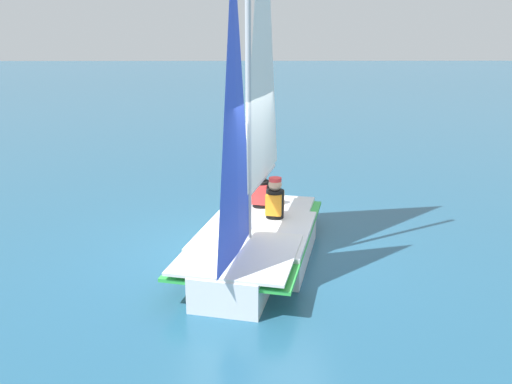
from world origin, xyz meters
TOP-DOWN VIEW (x-y plane):
  - ground_plane at (0.00, 0.00)m, footprint 260.00×260.00m
  - sailboat_main at (-0.03, 0.01)m, footprint 4.08×2.56m
  - sailor_helm at (-0.54, 0.33)m, footprint 0.39×0.36m
  - sailor_crew at (-1.15, 0.12)m, footprint 0.39×0.36m

SIDE VIEW (x-z plane):
  - ground_plane at x=0.00m, z-range 0.00..0.00m
  - sailor_helm at x=-0.54m, z-range 0.05..1.21m
  - sailor_crew at x=-1.15m, z-range 0.05..1.21m
  - sailboat_main at x=-0.03m, z-range -2.20..3.84m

